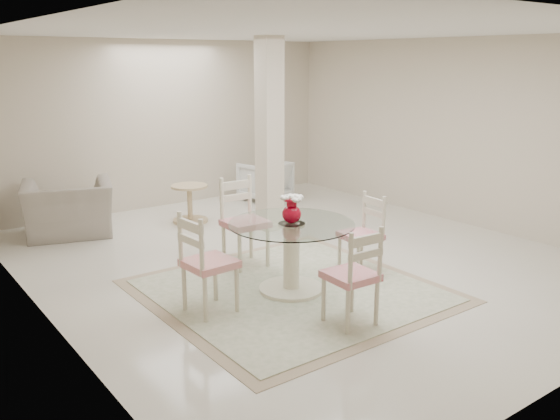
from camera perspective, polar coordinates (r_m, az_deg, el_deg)
ground at (r=7.36m, az=1.76°, el=-4.64°), size 7.00×7.00×0.00m
room_shell at (r=6.98m, az=1.88°, el=9.92°), size 6.02×7.02×2.71m
column at (r=8.36m, az=-1.02°, el=7.18°), size 0.30×0.30×2.70m
area_rug at (r=6.34m, az=1.09°, el=-7.76°), size 2.84×2.84×0.02m
dining_table at (r=6.21m, az=1.10°, el=-4.55°), size 1.30×1.30×0.75m
red_vase at (r=6.06m, az=1.17°, el=0.17°), size 0.23×0.22×0.30m
dining_chair_east at (r=6.77m, az=8.21°, el=-1.76°), size 0.43×0.43×1.01m
dining_chair_north at (r=6.97m, az=-3.68°, el=-0.50°), size 0.49×0.49×1.16m
dining_chair_west at (r=5.65m, az=-7.42°, el=-4.45°), size 0.48×0.47×1.11m
dining_chair_south at (r=5.39m, az=7.31°, el=-5.70°), size 0.44×0.44×1.05m
recliner_taupe at (r=8.69m, az=-19.69°, el=0.10°), size 1.41×1.32×0.76m
armchair_white at (r=10.30m, az=-1.44°, el=2.84°), size 0.89×0.91×0.68m
side_table at (r=8.99m, az=-8.67°, el=0.48°), size 0.55×0.55×0.57m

